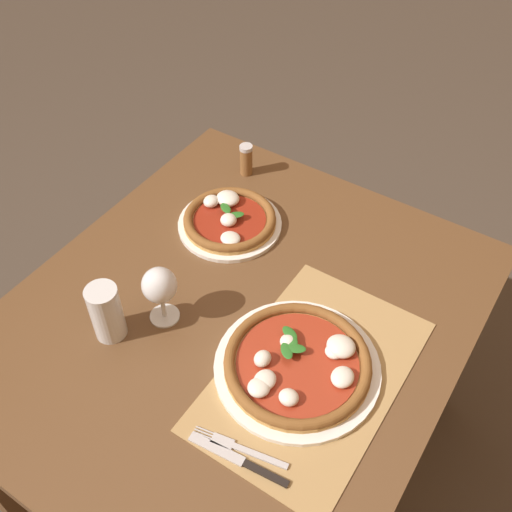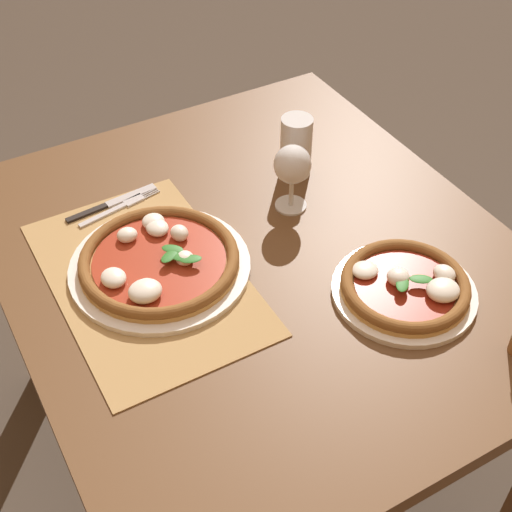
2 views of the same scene
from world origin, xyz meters
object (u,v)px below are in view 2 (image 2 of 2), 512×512
at_px(fork, 120,207).
at_px(pizza_near, 159,262).
at_px(pizza_far, 406,287).
at_px(pint_glass, 296,148).
at_px(knife, 112,203).
at_px(wine_glass, 292,167).

bearing_deg(fork, pizza_near, -0.85).
distance_m(pizza_near, pizza_far, 0.48).
bearing_deg(pint_glass, pizza_near, -70.45).
relative_size(pint_glass, knife, 0.67).
distance_m(wine_glass, fork, 0.39).
distance_m(wine_glass, pint_glass, 0.13).
height_order(pizza_near, pizza_far, pizza_near).
relative_size(pizza_near, wine_glass, 2.33).
height_order(wine_glass, pint_glass, wine_glass).
height_order(pizza_near, fork, pizza_near).
relative_size(pizza_near, knife, 1.67).
bearing_deg(pint_glass, wine_glass, -35.97).
bearing_deg(wine_glass, pint_glass, 144.03).
distance_m(pizza_far, wine_glass, 0.35).
height_order(pint_glass, fork, pint_glass).
xyz_separation_m(pizza_far, knife, (-0.53, -0.39, -0.01)).
relative_size(pizza_near, pint_glass, 2.49).
bearing_deg(wine_glass, fork, -118.02).
distance_m(wine_glass, knife, 0.41).
bearing_deg(knife, pizza_near, 1.81).
distance_m(pizza_near, wine_glass, 0.35).
height_order(wine_glass, fork, wine_glass).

